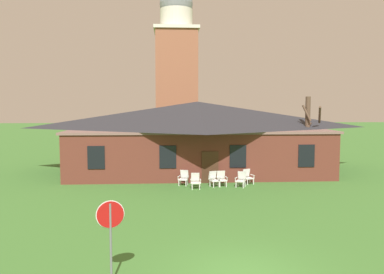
# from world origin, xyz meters

# --- Properties ---
(brick_building) EXTENTS (19.18, 10.40, 5.40)m
(brick_building) POSITION_xyz_m (0.00, 18.72, 2.75)
(brick_building) COLOR brown
(brick_building) RESTS_ON ground
(dome_tower) EXTENTS (5.18, 5.18, 19.76)m
(dome_tower) POSITION_xyz_m (-1.28, 34.63, 9.06)
(dome_tower) COLOR #93563D
(dome_tower) RESTS_ON ground
(stop_sign) EXTENTS (0.78, 0.25, 2.44)m
(stop_sign) POSITION_xyz_m (-3.91, -0.32, 1.74)
(stop_sign) COLOR slate
(stop_sign) RESTS_ON ground
(lawn_chair_by_porch) EXTENTS (0.75, 0.80, 0.96)m
(lawn_chair_by_porch) POSITION_xyz_m (-1.29, 13.15, 0.50)
(lawn_chair_by_porch) COLOR white
(lawn_chair_by_porch) RESTS_ON ground
(lawn_chair_near_door) EXTENTS (0.65, 0.67, 0.96)m
(lawn_chair_near_door) POSITION_xyz_m (-0.61, 12.08, 0.50)
(lawn_chair_near_door) COLOR silver
(lawn_chair_near_door) RESTS_ON ground
(lawn_chair_left_end) EXTENTS (0.79, 0.83, 0.96)m
(lawn_chair_left_end) POSITION_xyz_m (0.59, 12.62, 0.50)
(lawn_chair_left_end) COLOR white
(lawn_chair_left_end) RESTS_ON ground
(lawn_chair_middle) EXTENTS (0.68, 0.71, 0.96)m
(lawn_chair_middle) POSITION_xyz_m (1.09, 12.72, 0.50)
(lawn_chair_middle) COLOR silver
(lawn_chair_middle) RESTS_ON ground
(lawn_chair_right_end) EXTENTS (0.81, 0.85, 0.96)m
(lawn_chair_right_end) POSITION_xyz_m (2.29, 12.41, 0.50)
(lawn_chair_right_end) COLOR white
(lawn_chair_right_end) RESTS_ON ground
(lawn_chair_far_side) EXTENTS (0.77, 0.82, 0.96)m
(lawn_chair_far_side) POSITION_xyz_m (2.89, 13.29, 0.50)
(lawn_chair_far_side) COLOR white
(lawn_chair_far_side) RESTS_ON ground
(bare_tree_beside_building) EXTENTS (2.15, 2.13, 5.75)m
(bare_tree_beside_building) POSITION_xyz_m (7.95, 16.35, 3.05)
(bare_tree_beside_building) COLOR brown
(bare_tree_beside_building) RESTS_ON ground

